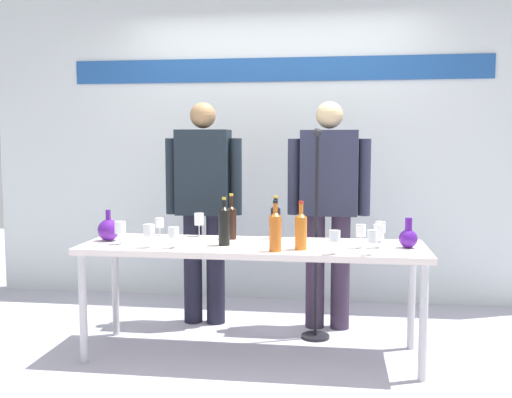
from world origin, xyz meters
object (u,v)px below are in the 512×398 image
decanter_blue_right (408,237)px  wine_bottle_4 (276,220)px  wine_glass_left_1 (174,233)px  wine_glass_left_0 (120,228)px  wine_glass_left_2 (149,231)px  wine_glass_right_0 (379,232)px  wine_bottle_0 (231,221)px  microphone_stand (316,270)px  wine_bottle_1 (224,224)px  wine_bottle_2 (275,230)px  wine_glass_left_4 (199,219)px  wine_glass_right_2 (335,237)px  presenter_left (204,199)px  wine_glass_right_1 (361,231)px  presenter_right (328,200)px  wine_glass_left_3 (160,223)px  decanter_blue_left (109,230)px  wine_glass_right_4 (372,237)px  display_table (253,254)px  wine_glass_right_3 (380,227)px  wine_bottle_3 (301,230)px

decanter_blue_right → wine_bottle_4: wine_bottle_4 is taller
wine_glass_left_1 → wine_glass_left_0: bearing=167.4°
wine_glass_left_0 → wine_glass_left_2: bearing=-22.0°
wine_glass_left_0 → wine_glass_right_0: 1.63m
wine_bottle_0 → microphone_stand: bearing=21.2°
microphone_stand → wine_bottle_1: bearing=-140.7°
wine_bottle_1 → wine_bottle_2: 0.38m
wine_glass_left_4 → wine_glass_right_2: bearing=-29.8°
decanter_blue_right → wine_glass_left_0: decanter_blue_right is taller
wine_bottle_4 → wine_glass_left_0: size_ratio=1.97×
presenter_left → wine_bottle_0: (0.30, -0.47, -0.10)m
decanter_blue_right → wine_glass_right_1: size_ratio=1.26×
wine_bottle_4 → microphone_stand: (0.27, 0.16, -0.37)m
wine_bottle_4 → wine_glass_left_2: bearing=-148.6°
presenter_right → wine_glass_left_3: 1.24m
decanter_blue_left → microphone_stand: microphone_stand is taller
presenter_right → wine_glass_left_2: presenter_right is taller
decanter_blue_left → presenter_right: bearing=24.2°
wine_glass_left_4 → wine_bottle_1: bearing=-53.7°
decanter_blue_right → wine_glass_left_1: size_ratio=1.42×
presenter_right → wine_glass_left_4: bearing=-156.3°
wine_glass_right_4 → microphone_stand: microphone_stand is taller
wine_glass_left_0 → wine_glass_left_1: 0.38m
wine_glass_right_4 → wine_glass_left_2: bearing=177.4°
display_table → wine_glass_right_4: wine_glass_right_4 is taller
microphone_stand → wine_glass_left_4: bearing=-170.3°
wine_glass_right_3 → wine_glass_left_3: bearing=178.2°
display_table → decanter_blue_left: size_ratio=10.59×
presenter_right → wine_glass_left_3: bearing=-160.5°
decanter_blue_right → decanter_blue_left: bearing=180.0°
decanter_blue_right → wine_bottle_0: bearing=171.2°
wine_bottle_1 → presenter_right: bearing=47.9°
wine_glass_left_4 → wine_glass_right_1: (1.09, -0.32, -0.01)m
wine_bottle_4 → wine_glass_left_0: 1.03m
wine_glass_left_3 → wine_glass_right_2: 1.31m
wine_bottle_4 → wine_bottle_3: bearing=-63.2°
display_table → wine_bottle_3: bearing=-24.2°
decanter_blue_right → presenter_right: presenter_right is taller
wine_glass_left_3 → wine_bottle_1: bearing=-30.3°
wine_glass_right_0 → wine_glass_right_3: bearing=83.3°
wine_bottle_1 → wine_bottle_2: bearing=-25.1°
presenter_left → wine_glass_left_3: bearing=-118.3°
presenter_left → wine_bottle_2: presenter_left is taller
decanter_blue_right → wine_glass_left_3: decanter_blue_right is taller
decanter_blue_left → wine_glass_right_3: 1.79m
wine_glass_right_0 → microphone_stand: (-0.40, 0.42, -0.34)m
wine_bottle_2 → wine_glass_right_3: bearing=32.6°
wine_bottle_4 → display_table: bearing=-116.4°
wine_bottle_3 → wine_glass_left_4: wine_bottle_3 is taller
display_table → wine_glass_right_3: size_ratio=16.02×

